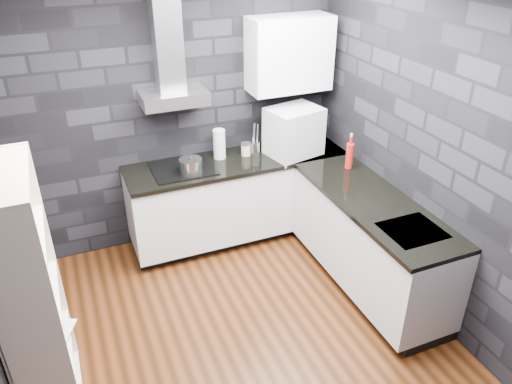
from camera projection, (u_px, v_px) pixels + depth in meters
ground at (238, 329)px, 4.15m from camera, size 3.20×3.20×0.00m
wall_back at (176, 112)px, 4.80m from camera, size 3.20×0.05×2.70m
wall_front at (364, 350)px, 2.18m from camera, size 3.20×0.05×2.70m
wall_right at (422, 150)px, 4.04m from camera, size 0.05×3.20×2.70m
toekick_back at (237, 229)px, 5.37m from camera, size 2.18×0.50×0.10m
toekick_right at (368, 278)px, 4.66m from camera, size 0.50×1.78×0.10m
counter_back_cab at (238, 196)px, 5.13m from camera, size 2.20×0.60×0.76m
counter_right_cab at (370, 241)px, 4.43m from camera, size 0.60×1.80×0.76m
counter_back_top at (237, 162)px, 4.93m from camera, size 2.20×0.62×0.04m
counter_right_top at (374, 202)px, 4.23m from camera, size 0.62×1.80×0.04m
counter_corner_top at (309, 148)px, 5.20m from camera, size 0.62×0.62×0.04m
hood_body at (174, 98)px, 4.53m from camera, size 0.60×0.34×0.12m
hood_chimney at (167, 39)px, 4.33m from camera, size 0.24×0.20×0.90m
upper_cabinet at (289, 54)px, 4.77m from camera, size 0.80×0.35×0.70m
cooktop at (183, 168)px, 4.74m from camera, size 0.58×0.50×0.01m
sink_rim at (413, 231)px, 3.83m from camera, size 0.44×0.40×0.01m
pot at (191, 167)px, 4.62m from camera, size 0.24×0.24×0.12m
glass_vase at (219, 144)px, 4.89m from camera, size 0.16×0.16×0.30m
storage_jar at (246, 150)px, 4.99m from camera, size 0.12×0.12×0.12m
utensil_crock at (255, 148)px, 5.03m from camera, size 0.12×0.12×0.12m
appliance_garage at (294, 133)px, 4.94m from camera, size 0.57×0.49×0.50m
red_bottle at (350, 156)px, 4.71m from camera, size 0.09×0.09×0.25m
bookshelf at (32, 302)px, 3.12m from camera, size 0.44×0.84×1.80m
fruit_bowl at (31, 306)px, 3.03m from camera, size 0.28×0.28×0.06m
book_red at (41, 327)px, 3.38m from camera, size 0.15×0.08×0.21m
book_second at (42, 320)px, 3.41m from camera, size 0.17×0.09×0.25m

